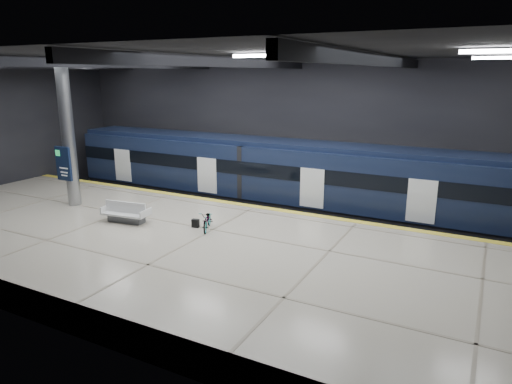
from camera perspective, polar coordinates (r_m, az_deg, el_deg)
The scene contains 10 objects.
ground at distance 20.04m, azimuth -3.78°, elevation -6.83°, with size 30.00×30.00×0.00m, color black.
room_shell at distance 18.73m, azimuth -4.07°, elevation 9.69°, with size 30.10×16.10×8.05m.
platform at distance 17.91m, azimuth -8.01°, elevation -7.74°, with size 30.00×11.00×1.10m, color #BBB29E.
safety_strip at distance 21.94m, azimuth -0.09°, elevation -1.82°, with size 30.00×0.40×0.01m, color yellow.
rails at distance 24.60m, azimuth 2.90°, elevation -2.50°, with size 30.00×1.52×0.16m.
train at distance 23.64m, azimuth 5.50°, elevation 1.71°, with size 29.40×2.84×3.79m.
bench at distance 20.40m, azimuth -15.92°, elevation -2.77°, with size 2.14×1.11×0.91m.
bicycle at distance 18.76m, azimuth -6.09°, elevation -3.50°, with size 0.55×1.56×0.82m, color #99999E.
pannier_bag at distance 19.16m, azimuth -7.57°, elevation -3.90°, with size 0.30×0.18×0.35m, color black.
info_column at distance 23.35m, azimuth -22.48°, elevation 6.50°, with size 0.90×0.78×6.90m.
Camera 1 is at (9.80, -15.87, 7.33)m, focal length 32.00 mm.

